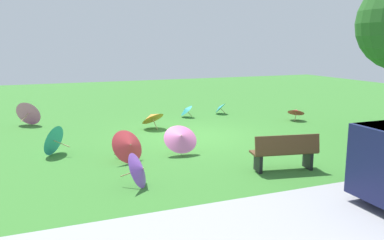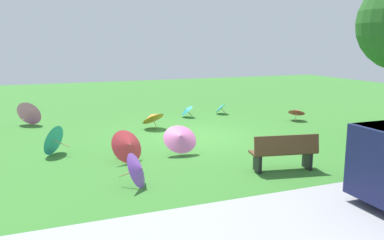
{
  "view_description": "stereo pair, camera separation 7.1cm",
  "coord_description": "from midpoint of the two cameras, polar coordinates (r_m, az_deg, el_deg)",
  "views": [
    {
      "loc": [
        4.94,
        11.91,
        3.04
      ],
      "look_at": [
        0.16,
        0.17,
        0.6
      ],
      "focal_mm": 37.95,
      "sensor_mm": 36.0,
      "label": 1
    },
    {
      "loc": [
        4.87,
        11.94,
        3.04
      ],
      "look_at": [
        0.16,
        0.17,
        0.6
      ],
      "focal_mm": 37.95,
      "sensor_mm": 36.0,
      "label": 2
    }
  ],
  "objects": [
    {
      "name": "parasol_pink_0",
      "position": [
        11.02,
        -1.46,
        -2.47
      ],
      "size": [
        0.98,
        0.91,
        0.87
      ],
      "color": "tan",
      "rests_on": "ground"
    },
    {
      "name": "ground",
      "position": [
        13.25,
        0.54,
        -2.37
      ],
      "size": [
        40.0,
        40.0,
        0.0
      ],
      "primitive_type": "plane",
      "color": "#387A2D"
    },
    {
      "name": "road_strip",
      "position": [
        7.55,
        21.97,
        -13.63
      ],
      "size": [
        40.0,
        3.59,
        0.01
      ],
      "primitive_type": "cube",
      "color": "#9E9EA3",
      "rests_on": "ground"
    },
    {
      "name": "park_bench",
      "position": [
        9.93,
        13.04,
        -4.41
      ],
      "size": [
        1.66,
        0.77,
        0.9
      ],
      "color": "brown",
      "rests_on": "ground"
    },
    {
      "name": "parasol_teal_0",
      "position": [
        16.64,
        -0.69,
        1.46
      ],
      "size": [
        0.63,
        0.69,
        0.55
      ],
      "color": "tan",
      "rests_on": "ground"
    },
    {
      "name": "parasol_orange_0",
      "position": [
        14.46,
        -5.49,
        0.47
      ],
      "size": [
        1.06,
        1.05,
        0.73
      ],
      "color": "tan",
      "rests_on": "ground"
    },
    {
      "name": "parasol_pink_1",
      "position": [
        16.22,
        -21.67,
        1.03
      ],
      "size": [
        1.09,
        1.0,
        0.95
      ],
      "color": "tan",
      "rests_on": "ground"
    },
    {
      "name": "parasol_teal_1",
      "position": [
        11.7,
        -18.97,
        -2.62
      ],
      "size": [
        0.85,
        0.9,
        0.85
      ],
      "color": "tan",
      "rests_on": "ground"
    },
    {
      "name": "parasol_red_1",
      "position": [
        10.52,
        -8.76,
        -3.58
      ],
      "size": [
        1.07,
        1.02,
        0.87
      ],
      "color": "tan",
      "rests_on": "ground"
    },
    {
      "name": "parasol_red_0",
      "position": [
        16.47,
        14.61,
        1.18
      ],
      "size": [
        0.91,
        0.91,
        0.57
      ],
      "color": "tan",
      "rests_on": "ground"
    },
    {
      "name": "parasol_teal_2",
      "position": [
        17.48,
        4.1,
        1.77
      ],
      "size": [
        0.74,
        0.75,
        0.52
      ],
      "color": "tan",
      "rests_on": "ground"
    },
    {
      "name": "parasol_purple_0",
      "position": [
        8.71,
        -7.22,
        -6.9
      ],
      "size": [
        0.77,
        0.89,
        0.78
      ],
      "color": "tan",
      "rests_on": "ground"
    }
  ]
}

